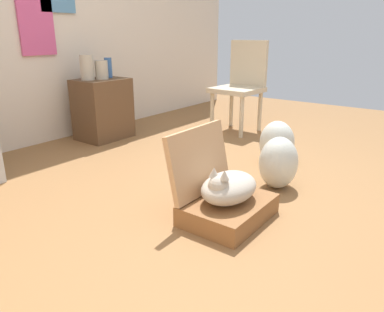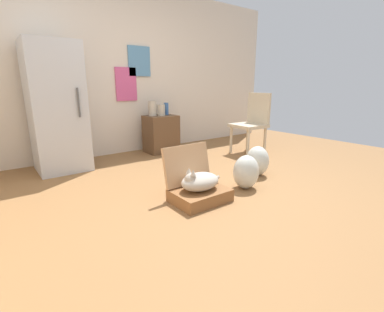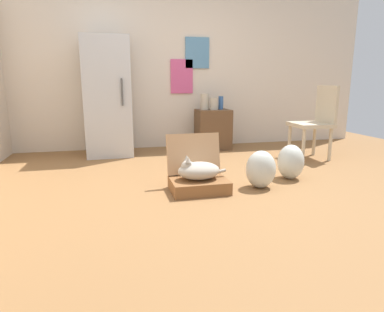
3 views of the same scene
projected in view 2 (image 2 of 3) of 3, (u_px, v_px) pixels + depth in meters
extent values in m
plane|color=olive|center=(209.00, 192.00, 2.87)|extent=(7.68, 7.68, 0.00)
cube|color=beige|center=(116.00, 71.00, 4.28)|extent=(6.40, 0.12, 2.60)
cube|color=#5389B1|center=(139.00, 61.00, 4.40)|extent=(0.38, 0.02, 0.46)
cube|color=#D44F84|center=(126.00, 84.00, 4.34)|extent=(0.35, 0.02, 0.52)
cube|color=brown|center=(200.00, 195.00, 2.64)|extent=(0.53, 0.40, 0.12)
cube|color=tan|center=(187.00, 165.00, 2.74)|extent=(0.53, 0.12, 0.40)
ellipsoid|color=#B2A899|center=(200.00, 182.00, 2.61)|extent=(0.40, 0.28, 0.16)
sphere|color=#B2A899|center=(191.00, 180.00, 2.53)|extent=(0.12, 0.12, 0.12)
cone|color=#B2A899|center=(193.00, 173.00, 2.49)|extent=(0.06, 0.06, 0.06)
cone|color=#B2A899|center=(189.00, 171.00, 2.54)|extent=(0.06, 0.06, 0.06)
cylinder|color=#B2A899|center=(211.00, 180.00, 2.75)|extent=(0.20, 0.03, 0.07)
ellipsoid|color=silver|center=(246.00, 172.00, 2.95)|extent=(0.29, 0.26, 0.37)
ellipsoid|color=silver|center=(257.00, 161.00, 3.37)|extent=(0.27, 0.28, 0.37)
cube|color=#B7BABC|center=(57.00, 108.00, 3.46)|extent=(0.62, 0.63, 1.61)
cylinder|color=#4C4C4C|center=(79.00, 103.00, 3.29)|extent=(0.02, 0.02, 0.35)
cube|color=brown|center=(161.00, 134.00, 4.53)|extent=(0.50, 0.40, 0.61)
cylinder|color=#B7AD99|center=(152.00, 108.00, 4.38)|extent=(0.13, 0.13, 0.24)
cylinder|color=#38609E|center=(166.00, 109.00, 4.52)|extent=(0.07, 0.07, 0.20)
cylinder|color=#B7AD99|center=(161.00, 110.00, 4.41)|extent=(0.12, 0.12, 0.18)
cylinder|color=beige|center=(231.00, 140.00, 4.49)|extent=(0.04, 0.04, 0.43)
cylinder|color=beige|center=(248.00, 144.00, 4.19)|extent=(0.04, 0.04, 0.43)
cylinder|color=beige|center=(248.00, 137.00, 4.70)|extent=(0.04, 0.04, 0.43)
cylinder|color=beige|center=(265.00, 141.00, 4.39)|extent=(0.04, 0.04, 0.43)
cube|color=beige|center=(249.00, 126.00, 4.38)|extent=(0.50, 0.49, 0.05)
cube|color=beige|center=(259.00, 108.00, 4.43)|extent=(0.06, 0.45, 0.49)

